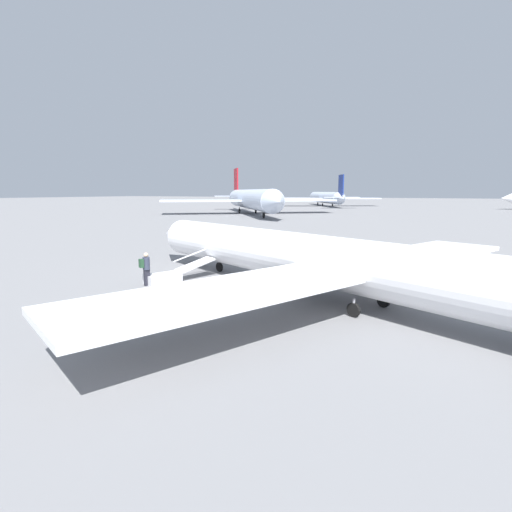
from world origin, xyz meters
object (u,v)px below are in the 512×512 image
Objects in this scene: airplane_main at (338,263)px; airplane_taxiing_distant at (326,197)px; airplane_far_center at (250,199)px; passenger at (146,267)px; boarding_stairs at (170,275)px.

airplane_taxiing_distant is at bearing -49.13° from airplane_main.
airplane_main is 120.15m from airplane_taxiing_distant.
airplane_far_center is 67.35m from passenger.
airplane_taxiing_distant is 10.36× the size of boarding_stairs.
airplane_main reaches higher than boarding_stairs.
airplane_far_center is at bearing 149.99° from airplane_taxiing_distant.
boarding_stairs is (-26.90, 114.61, -2.50)m from airplane_taxiing_distant.
airplane_far_center is at bearing -35.65° from airplane_main.
airplane_main is at bearing -66.48° from boarding_stairs.
boarding_stairs is 1.48m from passenger.
airplane_taxiing_distant is 118.82m from passenger.
airplane_far_center is (0.24, 54.01, 0.38)m from airplane_taxiing_distant.
airplane_taxiing_distant reaches higher than airplane_main.
passenger is (-26.62, 61.83, -2.23)m from airplane_far_center.
airplane_far_center is 24.75× the size of passenger.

